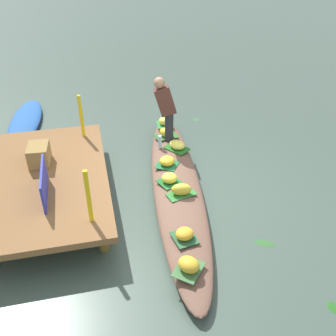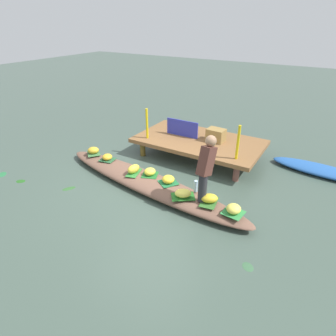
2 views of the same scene
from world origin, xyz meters
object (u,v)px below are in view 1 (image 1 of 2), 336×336
banana_bunch_1 (181,189)px  banana_bunch_5 (177,145)px  banana_bunch_0 (166,132)px  produce_crate (39,155)px  moored_boat (26,121)px  banana_bunch_6 (167,161)px  water_bottle (160,141)px  banana_bunch_7 (165,121)px  vendor_person (165,106)px  vendor_boat (177,187)px  market_banner (44,183)px  banana_bunch_2 (185,234)px  banana_bunch_4 (189,264)px  banana_bunch_3 (169,178)px

banana_bunch_1 → banana_bunch_5: 1.40m
banana_bunch_0 → produce_crate: 2.45m
banana_bunch_1 → moored_boat: bearing=36.4°
banana_bunch_5 → banana_bunch_6: size_ratio=1.21×
water_bottle → banana_bunch_5: bearing=-112.3°
banana_bunch_7 → vendor_person: bearing=168.4°
vendor_boat → water_bottle: size_ratio=20.64×
moored_boat → market_banner: market_banner is taller
banana_bunch_0 → banana_bunch_6: 1.03m
moored_boat → banana_bunch_0: banana_bunch_0 is taller
banana_bunch_0 → produce_crate: bearing=110.5°
banana_bunch_6 → banana_bunch_5: bearing=-30.8°
banana_bunch_5 → banana_bunch_6: (-0.51, 0.30, 0.00)m
banana_bunch_1 → banana_bunch_2: (-0.94, 0.20, -0.02)m
banana_bunch_2 → market_banner: 2.10m
banana_bunch_2 → banana_bunch_4: banana_bunch_4 is taller
banana_bunch_4 → produce_crate: bearing=35.8°
banana_bunch_4 → banana_bunch_5: bearing=-11.2°
vendor_boat → banana_bunch_6: 0.55m
banana_bunch_0 → vendor_boat: bearing=173.9°
banana_bunch_6 → produce_crate: (0.16, 2.07, 0.31)m
banana_bunch_0 → banana_bunch_4: bearing=171.9°
vendor_boat → market_banner: 2.09m
moored_boat → banana_bunch_3: banana_bunch_3 is taller
water_bottle → market_banner: bearing=125.1°
banana_bunch_6 → produce_crate: bearing=85.6°
vendor_boat → produce_crate: (0.66, 2.12, 0.51)m
moored_boat → banana_bunch_2: 5.07m
banana_bunch_4 → banana_bunch_6: 2.36m
vendor_boat → banana_bunch_7: banana_bunch_7 is taller
banana_bunch_5 → vendor_person: bearing=19.8°
banana_bunch_6 → banana_bunch_7: 1.53m
banana_bunch_6 → banana_bunch_3: bearing=171.5°
banana_bunch_5 → banana_bunch_0: bearing=10.2°
banana_bunch_2 → banana_bunch_3: banana_bunch_3 is taller
banana_bunch_2 → banana_bunch_7: size_ratio=0.96×
produce_crate → market_banner: bearing=-172.3°
vendor_boat → banana_bunch_1: 0.43m
banana_bunch_5 → market_banner: bearing=119.1°
moored_boat → banana_bunch_2: banana_bunch_2 is taller
water_bottle → banana_bunch_7: bearing=-18.2°
vendor_person → banana_bunch_3: bearing=170.0°
banana_bunch_4 → banana_bunch_5: banana_bunch_4 is taller
vendor_person → banana_bunch_2: bearing=172.9°
banana_bunch_3 → vendor_person: size_ratio=0.20×
banana_bunch_6 → water_bottle: water_bottle is taller
vendor_boat → banana_bunch_6: size_ratio=19.06×
banana_bunch_1 → vendor_person: vendor_person is taller
vendor_boat → banana_bunch_5: bearing=-6.3°
vendor_boat → banana_bunch_3: (-0.01, 0.13, 0.20)m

